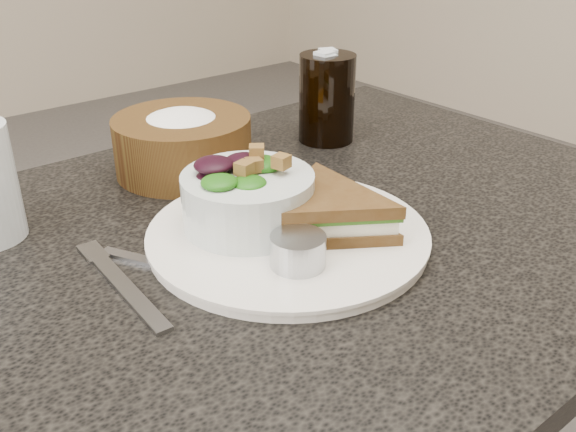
{
  "coord_description": "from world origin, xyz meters",
  "views": [
    {
      "loc": [
        -0.39,
        -0.5,
        1.09
      ],
      "look_at": [
        -0.0,
        -0.03,
        0.78
      ],
      "focal_mm": 40.0,
      "sensor_mm": 36.0,
      "label": 1
    }
  ],
  "objects_px": {
    "salad_bowl": "(248,191)",
    "cola_glass": "(327,94)",
    "dressing_ramekin": "(298,251)",
    "bread_basket": "(182,135)",
    "dinner_plate": "(288,235)",
    "sandwich": "(327,212)"
  },
  "relations": [
    {
      "from": "salad_bowl",
      "to": "cola_glass",
      "type": "distance_m",
      "value": 0.32
    },
    {
      "from": "salad_bowl",
      "to": "dressing_ramekin",
      "type": "height_order",
      "value": "salad_bowl"
    },
    {
      "from": "salad_bowl",
      "to": "bread_basket",
      "type": "height_order",
      "value": "bread_basket"
    },
    {
      "from": "dinner_plate",
      "to": "salad_bowl",
      "type": "bearing_deg",
      "value": 124.77
    },
    {
      "from": "dinner_plate",
      "to": "sandwich",
      "type": "xyz_separation_m",
      "value": [
        0.03,
        -0.03,
        0.03
      ]
    },
    {
      "from": "salad_bowl",
      "to": "dressing_ramekin",
      "type": "relative_size",
      "value": 2.61
    },
    {
      "from": "dressing_ramekin",
      "to": "bread_basket",
      "type": "xyz_separation_m",
      "value": [
        0.05,
        0.3,
        0.02
      ]
    },
    {
      "from": "cola_glass",
      "to": "dinner_plate",
      "type": "bearing_deg",
      "value": -139.73
    },
    {
      "from": "dinner_plate",
      "to": "dressing_ramekin",
      "type": "bearing_deg",
      "value": -121.85
    },
    {
      "from": "dressing_ramekin",
      "to": "cola_glass",
      "type": "bearing_deg",
      "value": 43.57
    },
    {
      "from": "dinner_plate",
      "to": "sandwich",
      "type": "distance_m",
      "value": 0.05
    },
    {
      "from": "bread_basket",
      "to": "dressing_ramekin",
      "type": "bearing_deg",
      "value": -100.09
    },
    {
      "from": "dinner_plate",
      "to": "salad_bowl",
      "type": "xyz_separation_m",
      "value": [
        -0.03,
        0.04,
        0.05
      ]
    },
    {
      "from": "dinner_plate",
      "to": "sandwich",
      "type": "height_order",
      "value": "sandwich"
    },
    {
      "from": "sandwich",
      "to": "cola_glass",
      "type": "relative_size",
      "value": 1.2
    },
    {
      "from": "sandwich",
      "to": "salad_bowl",
      "type": "xyz_separation_m",
      "value": [
        -0.06,
        0.06,
        0.02
      ]
    },
    {
      "from": "dinner_plate",
      "to": "dressing_ramekin",
      "type": "xyz_separation_m",
      "value": [
        -0.04,
        -0.06,
        0.02
      ]
    },
    {
      "from": "salad_bowl",
      "to": "dressing_ramekin",
      "type": "xyz_separation_m",
      "value": [
        -0.01,
        -0.1,
        -0.02
      ]
    },
    {
      "from": "dressing_ramekin",
      "to": "bread_basket",
      "type": "relative_size",
      "value": 0.3
    },
    {
      "from": "dressing_ramekin",
      "to": "bread_basket",
      "type": "height_order",
      "value": "bread_basket"
    },
    {
      "from": "sandwich",
      "to": "salad_bowl",
      "type": "distance_m",
      "value": 0.09
    },
    {
      "from": "sandwich",
      "to": "dinner_plate",
      "type": "bearing_deg",
      "value": 171.59
    }
  ]
}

